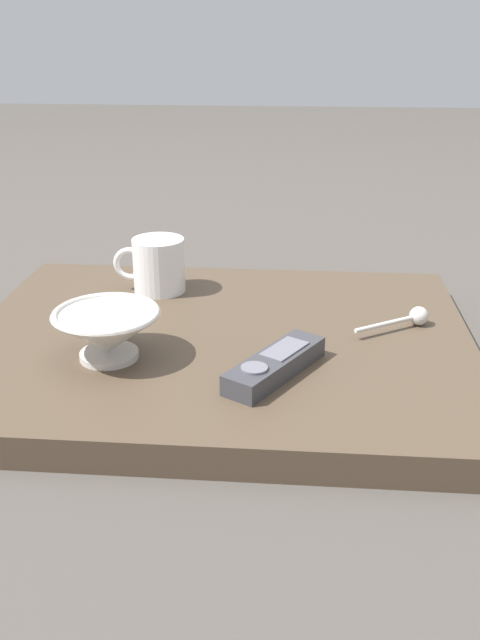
# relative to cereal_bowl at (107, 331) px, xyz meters

# --- Properties ---
(ground_plane) EXTENTS (6.00, 6.00, 0.00)m
(ground_plane) POSITION_rel_cereal_bowl_xyz_m (-0.12, -0.08, -0.07)
(ground_plane) COLOR #47423D
(table) EXTENTS (0.65, 0.53, 0.04)m
(table) POSITION_rel_cereal_bowl_xyz_m (-0.12, -0.08, -0.05)
(table) COLOR #4C3D2D
(table) RESTS_ON ground
(cereal_bowl) EXTENTS (0.13, 0.13, 0.06)m
(cereal_bowl) POSITION_rel_cereal_bowl_xyz_m (0.00, 0.00, 0.00)
(cereal_bowl) COLOR beige
(cereal_bowl) RESTS_ON table
(coffee_mug) EXTENTS (0.11, 0.08, 0.08)m
(coffee_mug) POSITION_rel_cereal_bowl_xyz_m (-0.02, -0.23, 0.01)
(coffee_mug) COLOR white
(coffee_mug) RESTS_ON table
(teaspoon) EXTENTS (0.10, 0.07, 0.03)m
(teaspoon) POSITION_rel_cereal_bowl_xyz_m (-0.38, -0.13, -0.02)
(teaspoon) COLOR silver
(teaspoon) RESTS_ON table
(tv_remote_near) EXTENTS (0.12, 0.15, 0.03)m
(tv_remote_near) POSITION_rel_cereal_bowl_xyz_m (-0.20, 0.03, -0.02)
(tv_remote_near) COLOR #38383D
(tv_remote_near) RESTS_ON table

